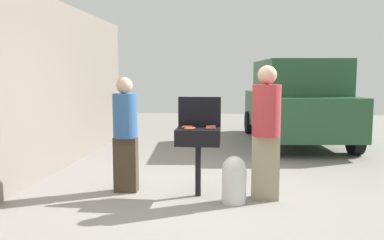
# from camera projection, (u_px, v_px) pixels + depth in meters

# --- Properties ---
(ground_plane) EXTENTS (24.00, 24.00, 0.00)m
(ground_plane) POSITION_uv_depth(u_px,v_px,m) (210.00, 197.00, 5.40)
(ground_plane) COLOR gray
(house_wall_side) EXTENTS (0.24, 8.00, 2.95)m
(house_wall_side) POSITION_uv_depth(u_px,v_px,m) (43.00, 87.00, 6.51)
(house_wall_side) COLOR slate
(house_wall_side) RESTS_ON ground
(bbq_grill) EXTENTS (0.60, 0.44, 0.94)m
(bbq_grill) POSITION_uv_depth(u_px,v_px,m) (198.00, 139.00, 5.38)
(bbq_grill) COLOR black
(bbq_grill) RESTS_ON ground
(grill_lid_open) EXTENTS (0.60, 0.05, 0.42)m
(grill_lid_open) POSITION_uv_depth(u_px,v_px,m) (200.00, 112.00, 5.56)
(grill_lid_open) COLOR black
(grill_lid_open) RESTS_ON bbq_grill
(hot_dog_0) EXTENTS (0.13, 0.04, 0.03)m
(hot_dog_0) POSITION_uv_depth(u_px,v_px,m) (190.00, 128.00, 5.35)
(hot_dog_0) COLOR #AD4228
(hot_dog_0) RESTS_ON bbq_grill
(hot_dog_1) EXTENTS (0.13, 0.03, 0.03)m
(hot_dog_1) POSITION_uv_depth(u_px,v_px,m) (188.00, 127.00, 5.47)
(hot_dog_1) COLOR #C6593D
(hot_dog_1) RESTS_ON bbq_grill
(hot_dog_2) EXTENTS (0.13, 0.03, 0.03)m
(hot_dog_2) POSITION_uv_depth(u_px,v_px,m) (210.00, 128.00, 5.28)
(hot_dog_2) COLOR #B74C33
(hot_dog_2) RESTS_ON bbq_grill
(hot_dog_3) EXTENTS (0.13, 0.03, 0.03)m
(hot_dog_3) POSITION_uv_depth(u_px,v_px,m) (186.00, 127.00, 5.39)
(hot_dog_3) COLOR #AD4228
(hot_dog_3) RESTS_ON bbq_grill
(hot_dog_4) EXTENTS (0.13, 0.04, 0.03)m
(hot_dog_4) POSITION_uv_depth(u_px,v_px,m) (211.00, 127.00, 5.47)
(hot_dog_4) COLOR #C6593D
(hot_dog_4) RESTS_ON bbq_grill
(hot_dog_5) EXTENTS (0.13, 0.03, 0.03)m
(hot_dog_5) POSITION_uv_depth(u_px,v_px,m) (189.00, 129.00, 5.22)
(hot_dog_5) COLOR #B74C33
(hot_dog_5) RESTS_ON bbq_grill
(hot_dog_6) EXTENTS (0.13, 0.04, 0.03)m
(hot_dog_6) POSITION_uv_depth(u_px,v_px,m) (187.00, 127.00, 5.44)
(hot_dog_6) COLOR #B74C33
(hot_dog_6) RESTS_ON bbq_grill
(hot_dog_7) EXTENTS (0.13, 0.04, 0.03)m
(hot_dog_7) POSITION_uv_depth(u_px,v_px,m) (191.00, 128.00, 5.29)
(hot_dog_7) COLOR #C6593D
(hot_dog_7) RESTS_ON bbq_grill
(propane_tank) EXTENTS (0.32, 0.32, 0.62)m
(propane_tank) POSITION_uv_depth(u_px,v_px,m) (234.00, 179.00, 5.14)
(propane_tank) COLOR silver
(propane_tank) RESTS_ON ground
(person_left) EXTENTS (0.34, 0.34, 1.64)m
(person_left) POSITION_uv_depth(u_px,v_px,m) (125.00, 130.00, 5.58)
(person_left) COLOR #3F3323
(person_left) RESTS_ON ground
(person_right) EXTENTS (0.38, 0.38, 1.79)m
(person_right) POSITION_uv_depth(u_px,v_px,m) (266.00, 127.00, 5.23)
(person_right) COLOR gray
(person_right) RESTS_ON ground
(parked_minivan) EXTENTS (2.37, 4.56, 2.02)m
(parked_minivan) POSITION_uv_depth(u_px,v_px,m) (296.00, 102.00, 9.68)
(parked_minivan) COLOR #234C2D
(parked_minivan) RESTS_ON ground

